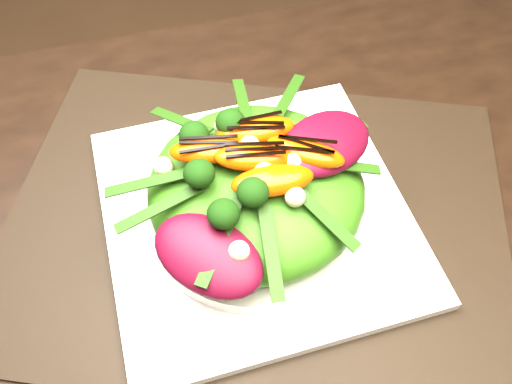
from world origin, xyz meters
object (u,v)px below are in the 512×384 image
object	(u,v)px
plate_base	(256,214)
orange_segment	(250,151)
salad_bowl	(256,206)
lettuce_mound	(256,187)
dining_table	(272,347)
placemat	(256,218)

from	to	relation	value
plate_base	orange_segment	distance (m)	0.09
salad_bowl	orange_segment	world-z (taller)	orange_segment
lettuce_mound	orange_segment	bearing A→B (deg)	111.44
plate_base	lettuce_mound	xyz separation A→B (m)	(0.00, 0.00, 0.04)
plate_base	salad_bowl	world-z (taller)	salad_bowl
salad_bowl	orange_segment	bearing A→B (deg)	111.44
dining_table	lettuce_mound	distance (m)	0.15
placemat	salad_bowl	size ratio (longest dim) A/B	2.25
orange_segment	dining_table	bearing A→B (deg)	-97.04
lettuce_mound	orange_segment	distance (m)	0.04
dining_table	orange_segment	size ratio (longest dim) A/B	22.52
plate_base	orange_segment	xyz separation A→B (m)	(-0.00, 0.01, 0.09)
dining_table	plate_base	size ratio (longest dim) A/B	5.48
salad_bowl	placemat	bearing A→B (deg)	-90.00
placemat	plate_base	size ratio (longest dim) A/B	1.70
dining_table	placemat	distance (m)	0.13
salad_bowl	plate_base	bearing A→B (deg)	-90.00
placemat	lettuce_mound	xyz separation A→B (m)	(0.00, 0.00, 0.05)
plate_base	lettuce_mound	bearing A→B (deg)	0.00
placemat	plate_base	distance (m)	0.01
dining_table	lettuce_mound	xyz separation A→B (m)	(0.02, 0.12, 0.07)
dining_table	placemat	bearing A→B (deg)	81.08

